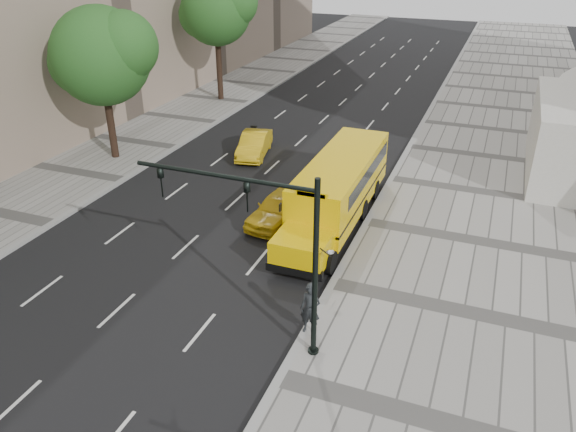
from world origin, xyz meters
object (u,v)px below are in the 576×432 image
(traffic_signal, at_px, (272,241))
(tree_b, at_px, (102,55))
(tree_c, at_px, (217,9))
(taxi_far, at_px, (254,144))
(pedestrian, at_px, (310,309))
(school_bus, at_px, (339,185))
(taxi_near, at_px, (280,208))

(traffic_signal, bearing_deg, tree_b, 141.24)
(tree_c, relative_size, taxi_far, 2.23)
(pedestrian, relative_size, traffic_signal, 0.30)
(pedestrian, height_order, traffic_signal, traffic_signal)
(school_bus, relative_size, taxi_near, 2.63)
(school_bus, bearing_deg, pedestrian, -79.53)
(pedestrian, bearing_deg, taxi_far, 121.08)
(taxi_far, xyz_separation_m, pedestrian, (8.93, -15.16, 0.40))
(traffic_signal, bearing_deg, taxi_far, 116.31)
(tree_b, xyz_separation_m, taxi_far, (7.62, 3.60, -5.52))
(tree_b, bearing_deg, school_bus, -10.05)
(taxi_far, bearing_deg, tree_b, -167.05)
(school_bus, bearing_deg, taxi_far, 139.40)
(tree_c, bearing_deg, taxi_far, -53.93)
(tree_b, bearing_deg, taxi_far, 25.27)
(tree_c, xyz_separation_m, school_bus, (14.90, -16.70, -5.33))
(taxi_far, xyz_separation_m, traffic_signal, (7.97, -16.11, 3.37))
(school_bus, relative_size, pedestrian, 5.93)
(tree_b, height_order, traffic_signal, tree_b)
(tree_b, relative_size, tree_c, 0.92)
(tree_c, height_order, school_bus, tree_c)
(tree_c, bearing_deg, pedestrian, -57.15)
(tree_b, bearing_deg, tree_c, 90.02)
(school_bus, height_order, pedestrian, school_bus)
(taxi_near, bearing_deg, tree_b, 169.90)
(taxi_near, distance_m, pedestrian, 8.59)
(tree_b, height_order, pedestrian, tree_b)
(tree_b, bearing_deg, taxi_near, -18.14)
(taxi_near, height_order, traffic_signal, traffic_signal)
(tree_b, distance_m, school_bus, 15.77)
(pedestrian, distance_m, traffic_signal, 3.26)
(taxi_near, xyz_separation_m, taxi_far, (-4.78, 7.66, -0.03))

